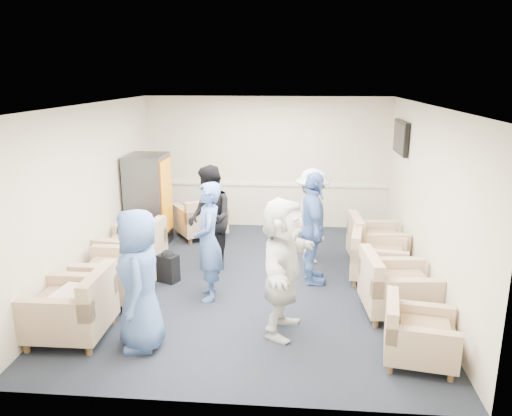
# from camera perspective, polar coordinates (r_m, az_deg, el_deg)

# --- Properties ---
(floor) EXTENTS (6.00, 6.00, 0.00)m
(floor) POSITION_cam_1_polar(r_m,az_deg,el_deg) (7.85, -0.24, -8.38)
(floor) COLOR black
(floor) RESTS_ON ground
(ceiling) EXTENTS (6.00, 6.00, 0.00)m
(ceiling) POSITION_cam_1_polar(r_m,az_deg,el_deg) (7.22, -0.26, 11.70)
(ceiling) COLOR white
(ceiling) RESTS_ON back_wall
(back_wall) EXTENTS (5.00, 0.02, 2.70)m
(back_wall) POSITION_cam_1_polar(r_m,az_deg,el_deg) (10.35, 1.24, 5.17)
(back_wall) COLOR beige
(back_wall) RESTS_ON floor
(front_wall) EXTENTS (5.00, 0.02, 2.70)m
(front_wall) POSITION_cam_1_polar(r_m,az_deg,el_deg) (4.58, -3.63, -7.71)
(front_wall) COLOR beige
(front_wall) RESTS_ON floor
(left_wall) EXTENTS (0.02, 6.00, 2.70)m
(left_wall) POSITION_cam_1_polar(r_m,az_deg,el_deg) (8.03, -18.32, 1.53)
(left_wall) COLOR beige
(left_wall) RESTS_ON floor
(right_wall) EXTENTS (0.02, 6.00, 2.70)m
(right_wall) POSITION_cam_1_polar(r_m,az_deg,el_deg) (7.62, 18.83, 0.78)
(right_wall) COLOR beige
(right_wall) RESTS_ON floor
(chair_rail) EXTENTS (4.98, 0.04, 0.06)m
(chair_rail) POSITION_cam_1_polar(r_m,az_deg,el_deg) (10.41, 1.22, 2.71)
(chair_rail) COLOR silver
(chair_rail) RESTS_ON back_wall
(tv) EXTENTS (0.10, 1.00, 0.58)m
(tv) POSITION_cam_1_polar(r_m,az_deg,el_deg) (9.22, 16.21, 7.75)
(tv) COLOR black
(tv) RESTS_ON right_wall
(armchair_left_near) EXTENTS (0.93, 0.93, 0.73)m
(armchair_left_near) POSITION_cam_1_polar(r_m,az_deg,el_deg) (6.53, -20.04, -10.89)
(armchair_left_near) COLOR tan
(armchair_left_near) RESTS_ON floor
(armchair_left_mid) EXTENTS (0.93, 0.93, 0.74)m
(armchair_left_mid) POSITION_cam_1_polar(r_m,az_deg,el_deg) (7.35, -15.37, -7.51)
(armchair_left_mid) COLOR tan
(armchair_left_mid) RESTS_ON floor
(armchair_left_far) EXTENTS (1.06, 1.06, 0.74)m
(armchair_left_far) POSITION_cam_1_polar(r_m,az_deg,el_deg) (8.27, -13.83, -4.85)
(armchair_left_far) COLOR tan
(armchair_left_far) RESTS_ON floor
(armchair_right_near) EXTENTS (0.88, 0.88, 0.61)m
(armchair_right_near) POSITION_cam_1_polar(r_m,az_deg,el_deg) (5.99, 17.72, -13.78)
(armchair_right_near) COLOR tan
(armchair_right_near) RESTS_ON floor
(armchair_right_midnear) EXTENTS (0.97, 0.97, 0.72)m
(armchair_right_midnear) POSITION_cam_1_polar(r_m,az_deg,el_deg) (6.95, 15.43, -8.94)
(armchair_right_midnear) COLOR tan
(armchair_right_midnear) RESTS_ON floor
(armchair_right_midfar) EXTENTS (0.96, 0.96, 0.67)m
(armchair_right_midfar) POSITION_cam_1_polar(r_m,az_deg,el_deg) (8.00, 13.44, -5.75)
(armchair_right_midfar) COLOR tan
(armchair_right_midfar) RESTS_ON floor
(armchair_right_far) EXTENTS (0.94, 0.94, 0.71)m
(armchair_right_far) POSITION_cam_1_polar(r_m,az_deg,el_deg) (8.67, 13.22, -3.99)
(armchair_right_far) COLOR tan
(armchair_right_far) RESTS_ON floor
(armchair_corner) EXTENTS (1.20, 1.20, 0.69)m
(armchair_corner) POSITION_cam_1_polar(r_m,az_deg,el_deg) (9.87, -6.30, -1.40)
(armchair_corner) COLOR tan
(armchair_corner) RESTS_ON floor
(vending_machine) EXTENTS (0.70, 0.82, 1.72)m
(vending_machine) POSITION_cam_1_polar(r_m,az_deg,el_deg) (9.43, -12.15, 0.83)
(vending_machine) COLOR #46474D
(vending_machine) RESTS_ON floor
(backpack) EXTENTS (0.36, 0.32, 0.52)m
(backpack) POSITION_cam_1_polar(r_m,az_deg,el_deg) (7.88, -10.02, -6.45)
(backpack) COLOR black
(backpack) RESTS_ON floor
(pillow) EXTENTS (0.41, 0.51, 0.13)m
(pillow) POSITION_cam_1_polar(r_m,az_deg,el_deg) (6.46, -20.31, -9.38)
(pillow) COLOR silver
(pillow) RESTS_ON armchair_left_near
(person_front_left) EXTENTS (0.73, 0.93, 1.68)m
(person_front_left) POSITION_cam_1_polar(r_m,az_deg,el_deg) (5.93, -13.21, -8.00)
(person_front_left) COLOR #4565A6
(person_front_left) RESTS_ON floor
(person_mid_left) EXTENTS (0.51, 0.68, 1.70)m
(person_mid_left) POSITION_cam_1_polar(r_m,az_deg,el_deg) (7.04, -5.47, -3.85)
(person_mid_left) COLOR #4565A6
(person_mid_left) RESTS_ON floor
(person_back_left) EXTENTS (0.94, 1.03, 1.72)m
(person_back_left) POSITION_cam_1_polar(r_m,az_deg,el_deg) (8.12, -5.31, -1.19)
(person_back_left) COLOR black
(person_back_left) RESTS_ON floor
(person_back_right) EXTENTS (0.83, 1.16, 1.62)m
(person_back_right) POSITION_cam_1_polar(r_m,az_deg,el_deg) (8.46, 6.45, -0.92)
(person_back_right) COLOR white
(person_back_right) RESTS_ON floor
(person_mid_right) EXTENTS (0.53, 1.06, 1.73)m
(person_mid_right) POSITION_cam_1_polar(r_m,az_deg,el_deg) (7.58, 6.53, -2.37)
(person_mid_right) COLOR #4565A6
(person_mid_right) RESTS_ON floor
(person_front_right) EXTENTS (0.84, 1.68, 1.73)m
(person_front_right) POSITION_cam_1_polar(r_m,az_deg,el_deg) (6.08, 3.04, -6.73)
(person_front_right) COLOR silver
(person_front_right) RESTS_ON floor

